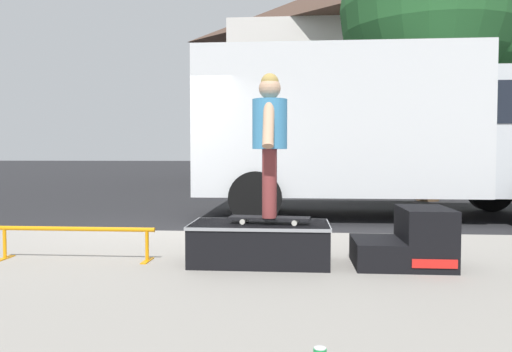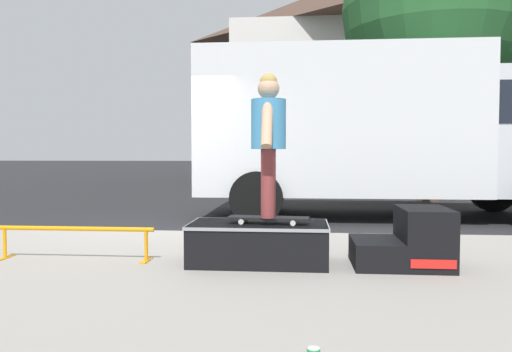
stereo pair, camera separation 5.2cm
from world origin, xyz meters
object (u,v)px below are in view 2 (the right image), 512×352
Objects in this scene: skate_box at (259,242)px; street_tree_main at (444,16)px; box_truck at (389,126)px; kicker_ramp at (409,242)px; skater_kid at (268,133)px; grind_rail at (74,234)px; skateboard at (268,218)px.

street_tree_main is at bearing 63.97° from skate_box.
box_truck is (2.04, 4.65, 1.37)m from skate_box.
street_tree_main reaches higher than box_truck.
kicker_ramp is 1.70m from skater_kid.
grind_rail is (-3.32, -0.01, 0.03)m from kicker_ramp.
grind_rail is at bearing -125.77° from street_tree_main.
kicker_ramp is 1.14× the size of skateboard.
kicker_ramp is at bearing 0.11° from grind_rail.
skateboard reaches higher than grind_rail.
skateboard is (1.97, -0.04, 0.19)m from grind_rail.
kicker_ramp is 9.46m from street_tree_main.
skater_kid is at bearing -1.23° from grind_rail.
street_tree_main is (3.84, 8.11, 4.04)m from skateboard.
kicker_ramp is 4.88m from box_truck.
kicker_ramp is 0.65× the size of skater_kid.
skate_box is 5.26m from box_truck.
skate_box is 0.19× the size of street_tree_main.
skateboard is 0.82m from skater_kid.
box_truck reaches higher than grind_rail.
skater_kid is (0.00, 0.00, 0.82)m from skateboard.
grind_rail is at bearing -179.80° from skate_box.
skater_kid is 9.53m from street_tree_main.
skater_kid reaches higher than kicker_ramp.
street_tree_main reaches higher than skateboard.
skater_kid reaches higher than skateboard.
box_truck reaches higher than skater_kid.
skateboard is at bearing -177.92° from kicker_ramp.
grind_rail is at bearing 178.77° from skateboard.
skate_box is at bearing 179.99° from kicker_ramp.
kicker_ramp reaches higher than skate_box.
street_tree_main is at bearing 72.80° from kicker_ramp.
kicker_ramp is 3.32m from grind_rail.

